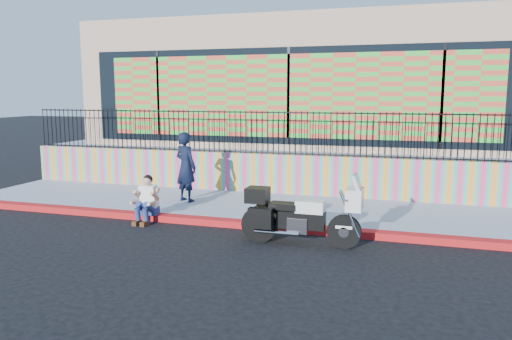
% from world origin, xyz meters
% --- Properties ---
extents(ground, '(90.00, 90.00, 0.00)m').
position_xyz_m(ground, '(0.00, 0.00, 0.00)').
color(ground, black).
rests_on(ground, ground).
extents(red_curb, '(16.00, 0.30, 0.15)m').
position_xyz_m(red_curb, '(0.00, 0.00, 0.07)').
color(red_curb, red).
rests_on(red_curb, ground).
extents(sidewalk, '(16.00, 3.00, 0.15)m').
position_xyz_m(sidewalk, '(0.00, 1.65, 0.07)').
color(sidewalk, '#939AB0').
rests_on(sidewalk, ground).
extents(mural_wall, '(16.00, 0.20, 1.10)m').
position_xyz_m(mural_wall, '(0.00, 3.25, 0.70)').
color(mural_wall, '#E43C73').
rests_on(mural_wall, sidewalk).
extents(metal_fence, '(15.80, 0.04, 1.20)m').
position_xyz_m(metal_fence, '(0.00, 3.25, 1.85)').
color(metal_fence, black).
rests_on(metal_fence, mural_wall).
extents(elevated_platform, '(16.00, 10.00, 1.25)m').
position_xyz_m(elevated_platform, '(0.00, 8.35, 0.62)').
color(elevated_platform, '#939AB0').
rests_on(elevated_platform, ground).
extents(storefront_building, '(14.00, 8.06, 4.00)m').
position_xyz_m(storefront_building, '(0.00, 8.13, 3.25)').
color(storefront_building, tan).
rests_on(storefront_building, elevated_platform).
extents(police_motorcycle, '(2.32, 0.77, 1.45)m').
position_xyz_m(police_motorcycle, '(1.41, -0.84, 0.61)').
color(police_motorcycle, black).
rests_on(police_motorcycle, ground).
extents(police_officer, '(0.77, 0.65, 1.81)m').
position_xyz_m(police_officer, '(-2.08, 1.50, 1.05)').
color(police_officer, black).
rests_on(police_officer, sidewalk).
extents(seated_man, '(0.54, 0.71, 1.06)m').
position_xyz_m(seated_man, '(-2.27, -0.26, 0.45)').
color(seated_man, navy).
rests_on(seated_man, ground).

